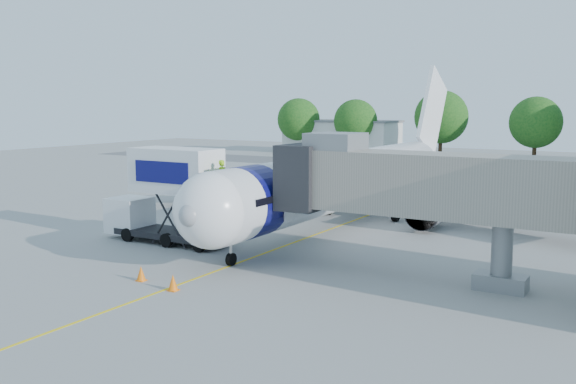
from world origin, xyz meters
The scene contains 14 objects.
ground centered at (0.00, 0.00, 0.00)m, with size 160.00×160.00×0.00m, color gray.
guidance_line centered at (0.00, 0.00, 0.01)m, with size 0.15×70.00×0.01m, color yellow.
taxiway_strip centered at (0.00, 42.00, 0.00)m, with size 120.00×10.00×0.01m, color #59595B.
aircraft centered at (0.00, 4.12, 2.95)m, with size 34.17×37.73×11.35m.
jet_bridge centered at (7.99, -7.00, 4.34)m, with size 13.90×3.20×6.60m.
catering_hiloader centered at (-6.26, -7.00, 2.76)m, with size 8.50×2.44×5.50m.
ground_tug centered at (1.92, -18.88, 0.66)m, with size 3.39×2.12×1.27m.
safety_cone_a centered at (0.39, -14.29, 0.34)m, with size 0.45×0.45×0.72m.
safety_cone_b centered at (-1.88, -13.86, 0.33)m, with size 0.44×0.44×0.69m.
outbuilding_left centered at (-28.00, 60.00, 2.66)m, with size 18.40×8.40×5.30m.
tree_a centered at (-34.19, 56.63, 5.36)m, with size 6.93×6.93×8.84m.
tree_b centered at (-23.95, 56.60, 5.24)m, with size 6.78×6.78×8.64m.
tree_c centered at (-10.73, 57.65, 6.02)m, with size 7.78×7.78×9.91m.
tree_d centered at (2.40, 57.77, 5.43)m, with size 7.02×7.02×8.95m.
Camera 1 is at (18.39, -34.75, 8.02)m, focal length 40.00 mm.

